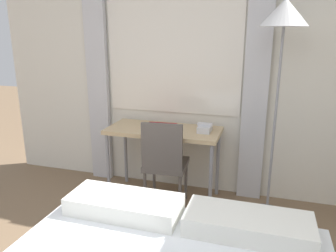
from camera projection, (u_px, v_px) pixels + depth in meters
wall_back_with_window at (197, 65)px, 3.35m from camera, size 4.61×0.13×2.70m
desk at (164, 135)px, 3.30m from camera, size 1.13×0.51×0.75m
desk_chair at (165, 160)px, 3.11m from camera, size 0.43×0.43×0.90m
standing_lamp at (283, 30)px, 2.68m from camera, size 0.40×0.40×1.94m
telephone at (205, 128)px, 3.17m from camera, size 0.14×0.19×0.08m
book at (161, 126)px, 3.33m from camera, size 0.31×0.22×0.02m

